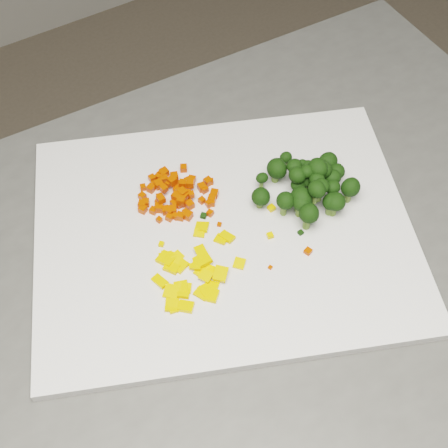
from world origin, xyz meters
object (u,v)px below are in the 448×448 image
cutting_board (224,232)px  carrot_pile (177,191)px  broccoli_pile (305,181)px  counter_block (234,393)px  pepper_pile (200,264)px

cutting_board → carrot_pile: size_ratio=4.50×
cutting_board → broccoli_pile: bearing=-4.0°
counter_block → pepper_pile: pepper_pile is taller
carrot_pile → counter_block: bearing=-77.0°
cutting_board → counter_block: bearing=-91.1°
counter_block → broccoli_pile: size_ratio=7.67×
cutting_board → pepper_pile: size_ratio=3.88×
counter_block → broccoli_pile: 0.50m
carrot_pile → broccoli_pile: bearing=-29.8°
pepper_pile → cutting_board: bearing=32.5°
counter_block → carrot_pile: size_ratio=9.21×
pepper_pile → broccoli_pile: 0.16m
counter_block → broccoli_pile: bearing=14.2°
pepper_pile → broccoli_pile: bearing=8.8°
carrot_pile → pepper_pile: (-0.03, -0.10, -0.01)m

